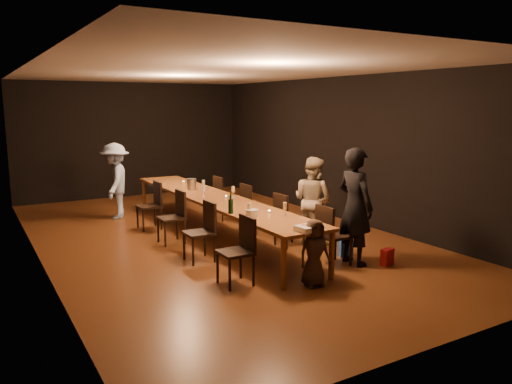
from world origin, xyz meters
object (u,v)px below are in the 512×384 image
ice_bucket (191,184)px  woman_tan (312,200)px  birthday_cake (309,228)px  champagne_bottle (231,203)px  child (314,253)px  chair_right_2 (255,207)px  woman_birthday (355,206)px  plate_stack (252,213)px  man_blue (116,181)px  chair_left_3 (149,206)px  chair_right_3 (226,198)px  chair_right_1 (290,220)px  chair_right_0 (334,235)px  chair_left_2 (171,217)px  chair_left_1 (199,232)px  table (214,200)px  chair_left_0 (235,251)px

ice_bucket → woman_tan: bearing=-58.3°
birthday_cake → champagne_bottle: bearing=100.0°
child → chair_right_2: bearing=82.1°
woman_birthday → plate_stack: (-1.37, 0.75, -0.09)m
woman_birthday → man_blue: (-2.30, 4.97, -0.08)m
child → chair_left_3: bearing=109.3°
chair_right_2 → chair_left_3: 2.08m
chair_right_3 → plate_stack: bearing=-19.9°
chair_right_3 → ice_bucket: 0.98m
chair_right_1 → birthday_cake: (-0.85, -1.70, 0.32)m
plate_stack → champagne_bottle: size_ratio=0.59×
chair_right_0 → child: bearing=-54.5°
woman_birthday → man_blue: 5.48m
child → plate_stack: size_ratio=4.68×
champagne_bottle → woman_birthday: bearing=-35.9°
chair_right_2 → woman_tan: bearing=21.8°
woman_tan → plate_stack: woman_tan is taller
chair_right_0 → man_blue: (-2.00, 4.86, 0.35)m
chair_left_2 → man_blue: size_ratio=0.57×
chair_right_2 → child: 3.08m
chair_right_0 → chair_left_3: (-1.70, 3.60, 0.00)m
plate_stack → woman_birthday: bearing=-28.5°
woman_tan → plate_stack: bearing=91.8°
champagne_bottle → child: bearing=-74.6°
chair_left_1 → champagne_bottle: (0.46, -0.20, 0.45)m
chair_left_3 → birthday_cake: (0.85, -4.10, 0.32)m
chair_right_3 → champagne_bottle: size_ratio=2.79×
chair_right_0 → chair_left_1: bearing=-125.2°
ice_bucket → chair_left_2: bearing=-129.6°
chair_left_1 → man_blue: man_blue is taller
woman_tan → champagne_bottle: 1.74m
chair_left_1 → ice_bucket: 2.38m
chair_left_2 → child: (0.89, -2.97, -0.01)m
chair_left_1 → man_blue: size_ratio=0.57×
chair_right_1 → child: size_ratio=1.01×
table → ice_bucket: ice_bucket is taller
chair_right_1 → chair_right_3: (0.00, 2.40, 0.00)m
chair_right_1 → woman_tan: woman_tan is taller
chair_right_1 → chair_left_1: 1.70m
man_blue → child: man_blue is taller
ice_bucket → plate_stack: bearing=-94.1°
chair_right_3 → child: chair_right_3 is taller
table → chair_left_3: 1.49m
chair_left_1 → ice_bucket: size_ratio=4.36×
chair_right_3 → champagne_bottle: champagne_bottle is taller
chair_right_0 → chair_left_0: size_ratio=1.00×
chair_right_0 → chair_right_3: size_ratio=1.00×
birthday_cake → chair_left_3: bearing=97.2°
chair_right_2 → birthday_cake: chair_right_2 is taller
chair_right_3 → chair_left_1: size_ratio=1.00×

